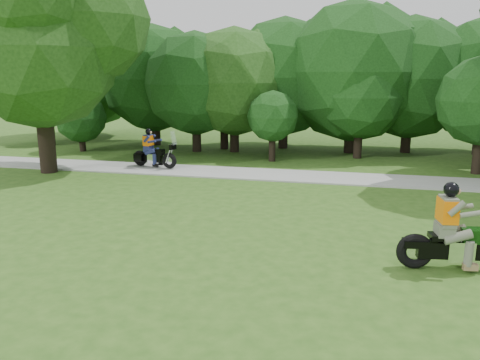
# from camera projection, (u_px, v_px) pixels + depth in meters

# --- Properties ---
(ground) EXTENTS (100.00, 100.00, 0.00)m
(ground) POSITION_uv_depth(u_px,v_px,m) (268.00, 247.00, 11.17)
(ground) COLOR #2C5317
(ground) RESTS_ON ground
(walkway) EXTENTS (60.00, 2.20, 0.06)m
(walkway) POSITION_uv_depth(u_px,v_px,m) (303.00, 176.00, 18.75)
(walkway) COLOR gray
(walkway) RESTS_ON ground
(tree_line) EXTENTS (40.26, 12.09, 7.70)m
(tree_line) POSITION_uv_depth(u_px,v_px,m) (358.00, 81.00, 23.73)
(tree_line) COLOR black
(tree_line) RESTS_ON ground
(big_tree_west) EXTENTS (8.64, 6.56, 9.96)m
(big_tree_west) POSITION_uv_depth(u_px,v_px,m) (41.00, 30.00, 18.76)
(big_tree_west) COLOR black
(big_tree_west) RESTS_ON ground
(chopper_motorcycle) EXTENTS (2.66, 0.86, 1.90)m
(chopper_motorcycle) POSITION_uv_depth(u_px,v_px,m) (456.00, 238.00, 9.76)
(chopper_motorcycle) COLOR black
(chopper_motorcycle) RESTS_ON ground
(touring_motorcycle) EXTENTS (2.21, 0.94, 1.69)m
(touring_motorcycle) POSITION_uv_depth(u_px,v_px,m) (152.00, 153.00, 20.35)
(touring_motorcycle) COLOR black
(touring_motorcycle) RESTS_ON walkway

